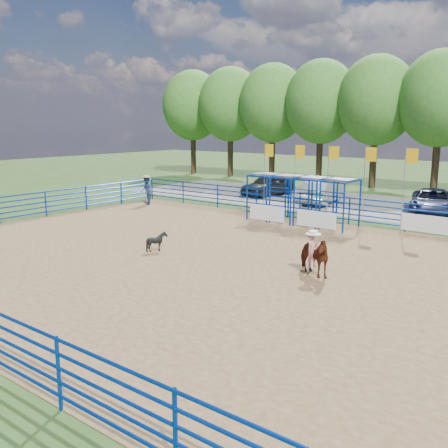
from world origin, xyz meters
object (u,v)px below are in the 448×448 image
(horse_and_rider, at_px, (313,253))
(spectator_cowboy, at_px, (146,190))
(calf, at_px, (157,242))
(car_b, at_px, (322,191))
(car_c, at_px, (433,202))
(car_a, at_px, (268,185))

(horse_and_rider, bearing_deg, spectator_cowboy, 155.43)
(horse_and_rider, distance_m, calf, 6.91)
(car_b, bearing_deg, spectator_cowboy, 31.55)
(calf, relative_size, spectator_cowboy, 0.44)
(car_b, bearing_deg, car_c, 173.38)
(horse_and_rider, relative_size, car_b, 0.46)
(car_b, bearing_deg, horse_and_rider, 106.47)
(spectator_cowboy, height_order, car_b, spectator_cowboy)
(calf, distance_m, car_c, 17.76)
(spectator_cowboy, height_order, car_c, spectator_cowboy)
(car_c, bearing_deg, car_a, 161.95)
(horse_and_rider, height_order, car_a, horse_and_rider)
(calf, bearing_deg, car_a, -6.64)
(car_a, bearing_deg, car_b, -2.13)
(calf, relative_size, car_b, 0.17)
(car_c, bearing_deg, calf, -127.00)
(car_b, bearing_deg, calf, 82.41)
(calf, bearing_deg, car_c, -46.25)
(horse_and_rider, relative_size, car_a, 0.48)
(horse_and_rider, distance_m, car_c, 15.47)
(horse_and_rider, xyz_separation_m, calf, (-6.82, -0.98, -0.39))
(car_a, distance_m, car_c, 12.10)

